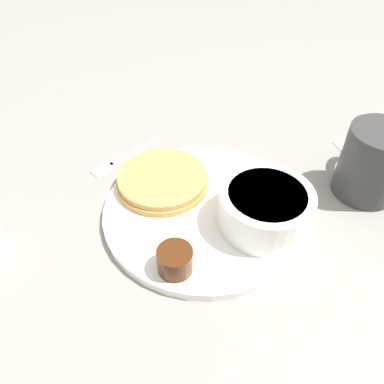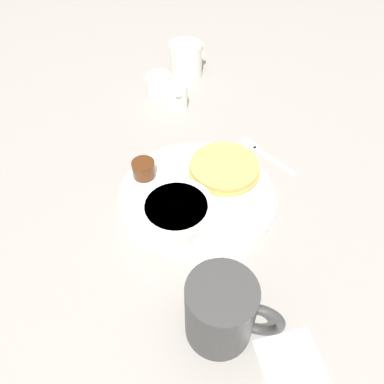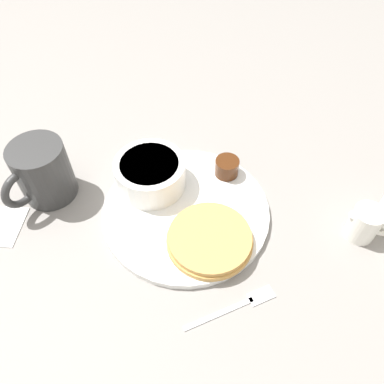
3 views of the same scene
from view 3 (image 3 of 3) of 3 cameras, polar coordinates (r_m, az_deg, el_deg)
The scene contains 9 objects.
ground_plane at distance 0.63m, azimuth -0.93°, elevation -3.20°, with size 4.00×4.00×0.00m, color gray.
plate at distance 0.63m, azimuth -0.93°, elevation -2.88°, with size 0.28×0.28×0.01m.
pancake_stack at distance 0.58m, azimuth 2.73°, elevation -7.18°, with size 0.13×0.13×0.02m.
bowl at distance 0.64m, azimuth -6.38°, elevation 2.91°, with size 0.12×0.12×0.05m.
syrup_cup at distance 0.66m, azimuth 5.33°, elevation 3.80°, with size 0.04×0.04×0.03m.
butter_ramekin at distance 0.66m, azimuth -6.55°, elevation 3.99°, with size 0.05×0.05×0.05m.
coffee_mug at distance 0.67m, azimuth -21.86°, elevation 2.77°, with size 0.09×0.12×0.10m.
creamer_pitcher_near at distance 0.64m, azimuth 24.84°, elevation -4.55°, with size 0.07×0.05×0.06m.
fork at distance 0.55m, azimuth 7.41°, elevation -16.60°, with size 0.13×0.08×0.00m.
Camera 3 is at (-0.07, 0.37, 0.51)m, focal length 35.00 mm.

